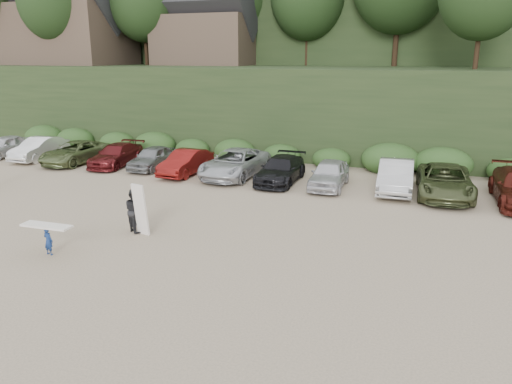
% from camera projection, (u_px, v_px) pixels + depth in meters
% --- Properties ---
extents(ground, '(120.00, 120.00, 0.00)m').
position_uv_depth(ground, '(227.00, 245.00, 18.75)').
color(ground, tan).
rests_on(ground, ground).
extents(hillside_backdrop, '(90.00, 41.50, 28.00)m').
position_uv_depth(hillside_backdrop, '(370.00, 8.00, 48.32)').
color(hillside_backdrop, black).
rests_on(hillside_backdrop, ground).
extents(parked_cars, '(39.77, 6.20, 1.64)m').
position_uv_depth(parked_cars, '(279.00, 168.00, 27.94)').
color(parked_cars, silver).
rests_on(parked_cars, ground).
extents(child_surfer, '(1.90, 0.60, 1.13)m').
position_uv_depth(child_surfer, '(48.00, 234.00, 17.68)').
color(child_surfer, navy).
rests_on(child_surfer, ground).
extents(adult_surfer, '(1.34, 1.02, 2.10)m').
position_uv_depth(adult_surfer, '(135.00, 210.00, 19.94)').
color(adult_surfer, black).
rests_on(adult_surfer, ground).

